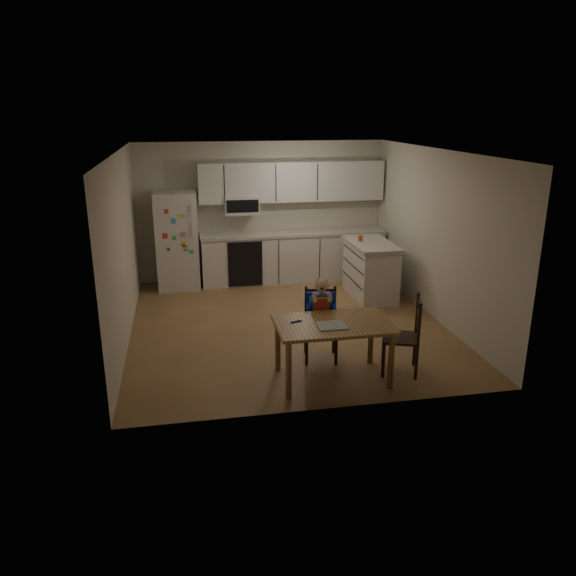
% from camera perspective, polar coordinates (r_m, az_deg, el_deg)
% --- Properties ---
extents(room, '(4.52, 5.01, 2.51)m').
position_cam_1_polar(room, '(8.42, -0.72, 5.45)').
color(room, olive).
rests_on(room, ground).
extents(refrigerator, '(0.72, 0.70, 1.70)m').
position_cam_1_polar(refrigerator, '(10.02, -11.21, 4.77)').
color(refrigerator, silver).
rests_on(refrigerator, ground).
extents(kitchen_run, '(3.37, 0.62, 2.15)m').
position_cam_1_polar(kitchen_run, '(10.28, 0.33, 5.59)').
color(kitchen_run, silver).
rests_on(kitchen_run, ground).
extents(kitchen_island, '(0.67, 1.27, 0.94)m').
position_cam_1_polar(kitchen_island, '(9.51, 8.36, 1.88)').
color(kitchen_island, silver).
rests_on(kitchen_island, ground).
extents(red_cup, '(0.07, 0.07, 0.09)m').
position_cam_1_polar(red_cup, '(9.45, 7.36, 5.03)').
color(red_cup, red).
rests_on(red_cup, kitchen_island).
extents(dining_table, '(1.33, 0.85, 0.71)m').
position_cam_1_polar(dining_table, '(6.48, 4.60, -4.32)').
color(dining_table, brown).
rests_on(dining_table, ground).
extents(napkin, '(0.33, 0.28, 0.01)m').
position_cam_1_polar(napkin, '(6.35, 4.44, -3.81)').
color(napkin, '#ACACB1').
rests_on(napkin, dining_table).
extents(toddler_spoon, '(0.12, 0.06, 0.02)m').
position_cam_1_polar(toddler_spoon, '(6.44, 0.73, -3.43)').
color(toddler_spoon, '#1125B3').
rests_on(toddler_spoon, dining_table).
extents(chair_booster, '(0.47, 0.47, 1.07)m').
position_cam_1_polar(chair_booster, '(7.03, 3.36, -2.23)').
color(chair_booster, black).
rests_on(chair_booster, ground).
extents(chair_side, '(0.54, 0.54, 0.95)m').
position_cam_1_polar(chair_side, '(6.82, 12.20, -4.24)').
color(chair_side, black).
rests_on(chair_side, ground).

